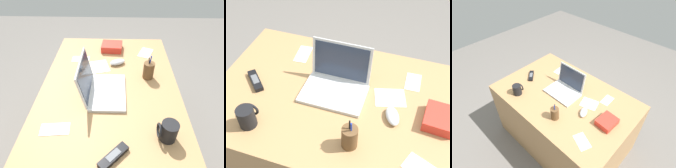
% 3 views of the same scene
% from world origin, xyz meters
% --- Properties ---
extents(ground_plane, '(6.00, 6.00, 0.00)m').
position_xyz_m(ground_plane, '(0.00, 0.00, 0.00)').
color(ground_plane, slate).
extents(desk, '(1.34, 0.87, 0.70)m').
position_xyz_m(desk, '(0.00, 0.00, 0.35)').
color(desk, '#A87C4F').
rests_on(desk, ground).
extents(laptop, '(0.33, 0.26, 0.23)m').
position_xyz_m(laptop, '(-0.04, 0.05, 0.75)').
color(laptop, silver).
rests_on(laptop, desk).
extents(computer_mouse, '(0.10, 0.13, 0.04)m').
position_xyz_m(computer_mouse, '(0.27, -0.05, 0.72)').
color(computer_mouse, silver).
rests_on(computer_mouse, desk).
extents(coffee_mug_white, '(0.08, 0.09, 0.10)m').
position_xyz_m(coffee_mug_white, '(-0.36, -0.29, 0.75)').
color(coffee_mug_white, black).
rests_on(coffee_mug_white, desk).
extents(cordless_phone, '(0.14, 0.14, 0.03)m').
position_xyz_m(cordless_phone, '(-0.47, -0.03, 0.71)').
color(cordless_phone, black).
rests_on(cordless_phone, desk).
extents(pen_holder, '(0.07, 0.07, 0.16)m').
position_xyz_m(pen_holder, '(0.12, -0.25, 0.76)').
color(pen_holder, brown).
rests_on(pen_holder, desk).
extents(snack_bag, '(0.15, 0.17, 0.05)m').
position_xyz_m(snack_bag, '(0.48, -0.00, 0.73)').
color(snack_bag, red).
rests_on(snack_bag, desk).
extents(paper_note_near_laptop, '(0.08, 0.13, 0.00)m').
position_xyz_m(paper_note_near_laptop, '(0.33, 0.23, 0.70)').
color(paper_note_near_laptop, white).
rests_on(paper_note_near_laptop, desk).
extents(paper_note_left, '(0.17, 0.14, 0.00)m').
position_xyz_m(paper_note_left, '(0.44, -0.27, 0.70)').
color(paper_note_left, white).
rests_on(paper_note_left, desk).
extents(paper_note_right, '(0.18, 0.16, 0.00)m').
position_xyz_m(paper_note_right, '(0.24, 0.08, 0.70)').
color(paper_note_right, white).
rests_on(paper_note_right, desk).
extents(paper_note_front, '(0.09, 0.16, 0.00)m').
position_xyz_m(paper_note_front, '(-0.32, 0.27, 0.70)').
color(paper_note_front, white).
rests_on(paper_note_front, desk).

